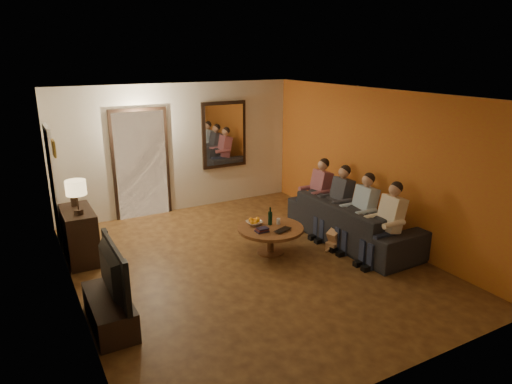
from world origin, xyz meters
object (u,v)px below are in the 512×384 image
person_b (361,215)px  person_c (338,205)px  tv_stand (110,311)px  laptop (285,231)px  person_d (318,196)px  wine_bottle (270,216)px  table_lamp (77,197)px  person_a (387,227)px  coffee_table (270,240)px  dresser (80,235)px  dog (339,232)px  sofa (353,221)px  bowl (254,223)px  tv (106,272)px

person_b → person_c: size_ratio=1.00×
tv_stand → laptop: size_ratio=3.39×
tv_stand → person_d: (4.15, 1.48, 0.41)m
wine_bottle → laptop: size_ratio=0.94×
table_lamp → wine_bottle: 3.00m
person_a → coffee_table: size_ratio=1.11×
dresser → dog: (3.88, -1.61, -0.14)m
laptop → person_c: bearing=-8.0°
sofa → coffee_table: (-1.49, 0.28, -0.15)m
dresser → person_b: size_ratio=0.78×
person_d → laptop: size_ratio=3.65×
sofa → person_d: bearing=5.1°
bowl → person_a: bearing=-41.6°
wine_bottle → laptop: bearing=-82.5°
dog → person_a: bearing=-86.5°
bowl → sofa: bearing=-16.5°
table_lamp → coffee_table: bearing=-20.1°
tv_stand → sofa: size_ratio=0.44×
table_lamp → person_b: 4.48m
person_b → coffee_table: (-1.39, 0.58, -0.38)m
person_b → person_c: bearing=90.0°
bowl → coffee_table: bearing=-50.7°
tv → coffee_table: 2.93m
dresser → tv_stand: bearing=-90.0°
coffee_table → wine_bottle: 0.40m
dresser → person_d: person_d is taller
tv_stand → bowl: (2.58, 1.08, 0.30)m
wine_bottle → laptop: wine_bottle is taller
dresser → sofa: (4.25, -1.51, -0.04)m
table_lamp → wine_bottle: bearing=-18.0°
tv → sofa: 4.31m
tv_stand → person_b: (4.15, 0.28, 0.41)m
dresser → person_b: person_b is taller
dresser → person_c: bearing=-16.2°
sofa → person_c: 0.39m
tv_stand → person_c: size_ratio=0.93×
person_d → wine_bottle: bearing=-158.7°
sofa → person_c: person_c is taller
dresser → person_d: bearing=-8.3°
table_lamp → person_c: (4.15, -0.99, -0.50)m
tv_stand → sofa: bearing=7.8°
dog → laptop: 1.04m
person_c → table_lamp: bearing=166.6°
table_lamp → tv_stand: table_lamp is taller
person_b → bowl: (-1.57, 0.80, -0.12)m
coffee_table → bowl: size_ratio=4.15×
person_d → wine_bottle: (-1.34, -0.52, 0.01)m
dresser → tv_stand: dresser is taller
tv → wine_bottle: size_ratio=3.73×
table_lamp → coffee_table: table_lamp is taller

